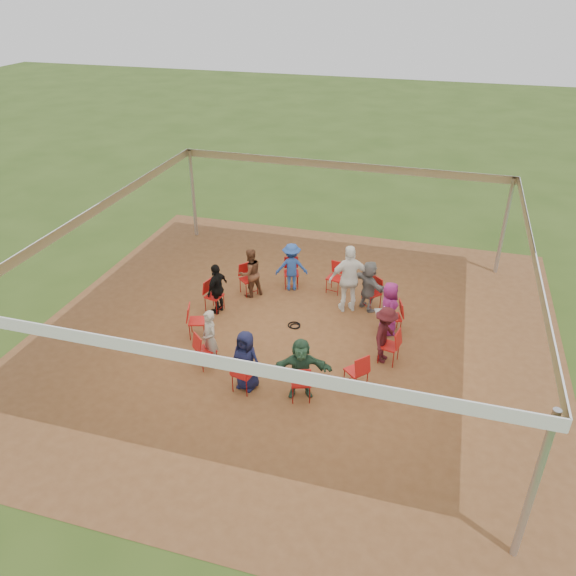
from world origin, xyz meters
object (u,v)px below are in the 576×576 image
(chair_6, at_px, (197,321))
(person_seated_2, at_px, (292,267))
(person_seated_0, at_px, (389,308))
(person_seated_6, at_px, (246,360))
(person_seated_4, at_px, (217,288))
(chair_4, at_px, (249,280))
(chair_1, at_px, (372,293))
(chair_5, at_px, (214,296))
(chair_2, at_px, (335,278))
(person_seated_1, at_px, (369,286))
(person_seated_7, at_px, (301,368))
(chair_11, at_px, (389,346))
(standing_person, at_px, (350,279))
(laptop, at_px, (382,310))
(chair_9, at_px, (301,382))
(chair_3, at_px, (291,273))
(chair_10, at_px, (356,371))
(chair_0, at_px, (393,317))
(cable_coil, at_px, (295,326))
(person_seated_8, at_px, (385,335))
(person_seated_5, at_px, (210,339))
(chair_8, at_px, (244,373))
(person_seated_3, at_px, (250,273))
(chair_7, at_px, (206,350))

(chair_6, bearing_deg, person_seated_2, 133.57)
(person_seated_0, relative_size, person_seated_6, 1.00)
(person_seated_4, bearing_deg, person_seated_0, 105.00)
(chair_4, relative_size, person_seated_6, 0.63)
(chair_1, xyz_separation_m, chair_5, (-4.05, -1.34, 0.00))
(chair_6, height_order, person_seated_2, person_seated_2)
(chair_2, relative_size, person_seated_1, 0.63)
(person_seated_0, height_order, person_seated_7, same)
(chair_11, distance_m, person_seated_4, 4.82)
(standing_person, bearing_deg, laptop, 114.69)
(person_seated_0, xyz_separation_m, person_seated_2, (-2.96, 1.49, 0.00))
(chair_5, distance_m, chair_9, 4.27)
(chair_3, bearing_deg, chair_2, 165.00)
(chair_1, relative_size, chair_10, 1.00)
(chair_4, xyz_separation_m, person_seated_0, (4.07, -0.90, 0.27))
(chair_6, distance_m, person_seated_0, 4.82)
(chair_6, distance_m, standing_person, 4.15)
(chair_0, xyz_separation_m, laptop, (-0.27, -0.09, 0.22))
(person_seated_2, height_order, cable_coil, person_seated_2)
(chair_4, bearing_deg, chair_5, 15.00)
(chair_9, distance_m, person_seated_2, 4.82)
(chair_4, distance_m, chair_9, 4.76)
(person_seated_0, height_order, person_seated_2, same)
(chair_6, distance_m, person_seated_8, 4.65)
(chair_2, height_order, chair_3, same)
(person_seated_2, xyz_separation_m, person_seated_5, (-0.82, -3.98, 0.00))
(laptop, bearing_deg, chair_4, 58.01)
(chair_2, xyz_separation_m, standing_person, (0.56, -0.87, 0.51))
(chair_11, height_order, person_seated_8, person_seated_8)
(person_seated_7, bearing_deg, chair_5, 120.83)
(chair_1, xyz_separation_m, laptop, (0.43, -1.15, 0.22))
(chair_8, relative_size, chair_10, 1.00)
(person_seated_0, xyz_separation_m, person_seated_8, (0.07, -1.21, 0.00))
(person_seated_2, height_order, person_seated_7, same)
(chair_2, distance_m, person_seated_8, 3.41)
(chair_6, relative_size, person_seated_0, 0.63)
(laptop, bearing_deg, person_seated_1, 7.50)
(chair_0, relative_size, person_seated_3, 0.63)
(chair_1, bearing_deg, cable_coil, 82.09)
(chair_10, height_order, person_seated_8, person_seated_8)
(chair_7, bearing_deg, laptop, 75.92)
(chair_4, relative_size, person_seated_2, 0.63)
(chair_2, distance_m, chair_8, 4.93)
(person_seated_6, height_order, cable_coil, person_seated_6)
(chair_3, relative_size, person_seated_8, 0.63)
(chair_1, height_order, laptop, chair_1)
(chair_7, relative_size, person_seated_3, 0.63)
(person_seated_1, bearing_deg, chair_6, 74.62)
(chair_8, distance_m, chair_10, 2.47)
(chair_6, distance_m, chair_7, 1.28)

